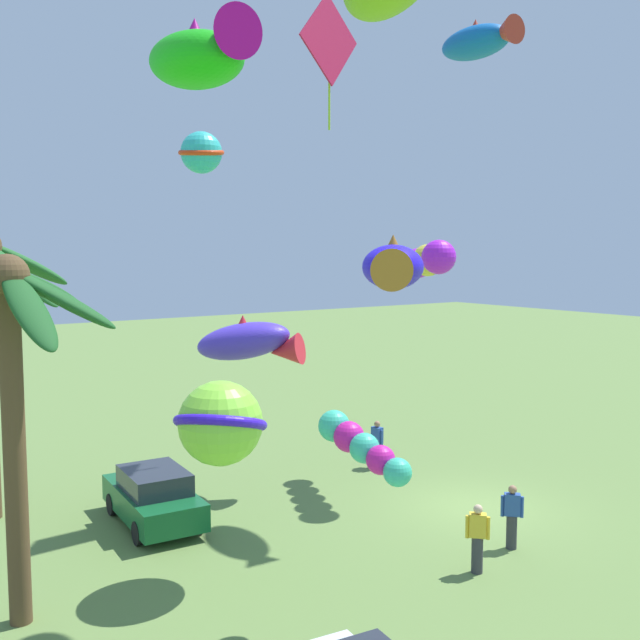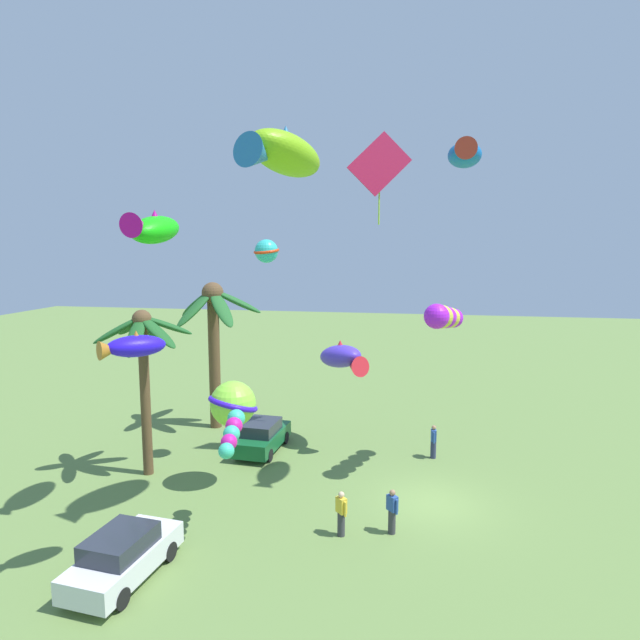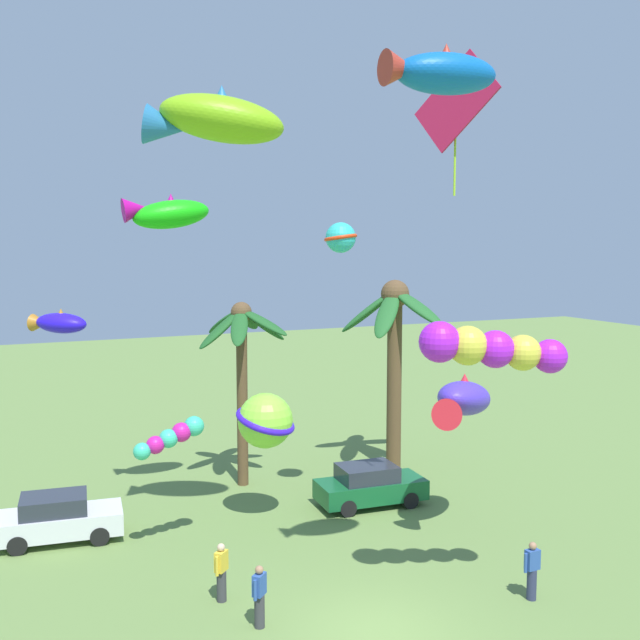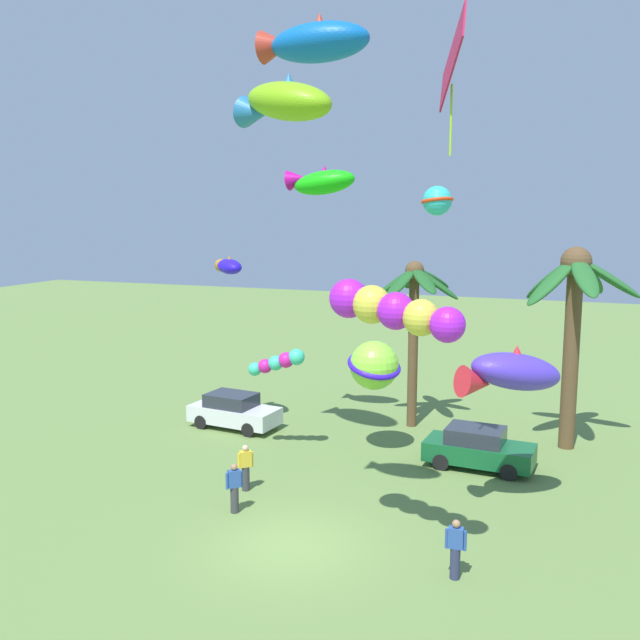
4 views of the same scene
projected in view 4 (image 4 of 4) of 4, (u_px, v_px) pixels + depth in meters
The scene contains 18 objects.
ground_plane at pixel (290, 546), 19.75m from camera, with size 120.00×120.00×0.00m, color olive.
palm_tree_0 at pixel (415, 301), 29.93m from camera, with size 3.85×4.01×7.24m.
palm_tree_1 at pixel (575, 302), 27.06m from camera, with size 4.66×5.03×7.99m.
parked_car_0 at pixel (478, 448), 25.64m from camera, with size 4.01×1.97×1.51m.
parked_car_1 at pixel (234, 411), 30.42m from camera, with size 4.06×2.12×1.51m.
spectator_0 at pixel (455, 549), 17.88m from camera, with size 0.55×0.26×1.59m.
spectator_1 at pixel (246, 467), 23.56m from camera, with size 0.43×0.43×1.59m.
spectator_2 at pixel (234, 488), 21.82m from camera, with size 0.43×0.43×1.59m.
kite_fish_0 at pixel (511, 373), 21.16m from camera, with size 3.53×3.19×1.64m.
kite_fish_1 at pixel (284, 103), 23.45m from camera, with size 4.25×2.83×1.81m.
kite_ball_2 at pixel (437, 201), 24.08m from camera, with size 1.56×1.55×1.02m.
kite_fish_3 at pixel (229, 266), 28.89m from camera, with size 1.89×1.78×0.79m.
kite_fish_4 at pixel (313, 42), 16.56m from camera, with size 2.82×1.36×1.14m.
kite_ball_5 at pixel (374, 365), 26.61m from camera, with size 2.88×2.89×1.87m.
kite_tube_6 at pixel (389, 309), 17.33m from camera, with size 3.65×1.78×1.35m.
kite_diamond_7 at pixel (453, 59), 18.70m from camera, with size 1.02×2.74×4.00m.
kite_fish_8 at pixel (320, 182), 28.13m from camera, with size 2.98×1.35×1.32m.
kite_tube_9 at pixel (278, 362), 26.70m from camera, with size 2.22×0.80×1.13m.
Camera 4 is at (7.29, -17.06, 9.33)m, focal length 39.40 mm.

